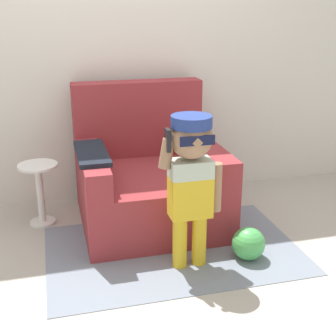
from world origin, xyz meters
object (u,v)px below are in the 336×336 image
object	(u,v)px
armchair	(148,178)
side_table	(40,188)
toy_ball	(248,244)
person_child	(191,169)

from	to	relation	value
armchair	side_table	bearing A→B (deg)	172.61
toy_ball	side_table	bearing A→B (deg)	145.83
armchair	toy_ball	xyz separation A→B (m)	(0.49, -0.77, -0.22)
side_table	person_child	bearing A→B (deg)	-43.54
toy_ball	armchair	bearing A→B (deg)	122.72
armchair	side_table	distance (m)	0.80
armchair	person_child	xyz separation A→B (m)	(0.10, -0.75, 0.32)
armchair	toy_ball	bearing A→B (deg)	-57.28
person_child	side_table	xyz separation A→B (m)	(-0.90, 0.85, -0.36)
armchair	person_child	size ratio (longest dim) A/B	1.08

